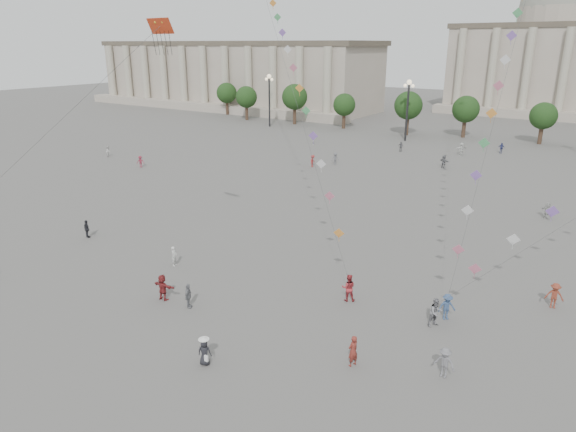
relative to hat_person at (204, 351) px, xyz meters
The scene contains 28 objects.
ground 1.78m from the hat_person, 164.22° to the left, with size 360.00×360.00×0.00m, color #5D5A57.
hall_west 121.70m from the hat_person, 129.05° to the left, with size 84.00×26.22×17.20m.
hall_central 130.35m from the hat_person, 90.67° to the left, with size 48.30×34.30×35.50m.
tree_row 78.58m from the hat_person, 91.11° to the left, with size 137.12×5.12×8.00m.
lamp_post_far_west 84.66m from the hat_person, 123.45° to the left, with size 2.00×0.90×10.65m.
lamp_post_mid_west 72.64m from the hat_person, 103.20° to the left, with size 2.00×0.90×10.65m.
person_crowd_0 68.43m from the hat_person, 89.76° to the left, with size 0.99×0.41×1.70m, color navy.
person_crowd_1 59.06m from the hat_person, 147.08° to the left, with size 0.79×0.61×1.62m, color silver.
person_crowd_2 49.52m from the hat_person, 143.03° to the left, with size 1.07×0.62×1.66m, color maroon.
person_crowd_4 63.64m from the hat_person, 94.13° to the left, with size 1.80×0.57×1.94m, color white.
person_crowd_6 12.70m from the hat_person, 28.96° to the left, with size 1.11×0.64×1.72m, color slate.
person_crowd_7 39.02m from the hat_person, 72.91° to the left, with size 1.54×0.49×1.66m, color #B5B6B1.
person_crowd_8 22.91m from the hat_person, 49.90° to the left, with size 1.14×0.66×1.77m, color maroon.
person_crowd_10 64.22m from the hat_person, 115.97° to the left, with size 0.56×0.37×1.53m, color #B8B9B4.
person_crowd_12 53.34m from the hat_person, 94.33° to the left, with size 1.72×0.55×1.85m, color slate.
person_crowd_13 13.84m from the hat_person, 142.45° to the left, with size 0.58×0.38×1.59m, color silver.
person_crowd_16 62.39m from the hat_person, 102.51° to the left, with size 0.93×0.39×1.59m, color #58585C.
person_crowd_17 47.70m from the hat_person, 114.24° to the left, with size 1.12×0.64×1.73m, color maroon.
person_crowd_18 49.76m from the hat_person, 110.75° to the left, with size 1.15×0.66×1.79m, color #5A5B5F.
person_crowd_19 8.01m from the hat_person, 33.23° to the left, with size 0.66×0.43×1.81m, color maroon.
tourist_1 23.51m from the hat_person, 158.98° to the left, with size 0.96×0.40×1.64m, color black.
tourist_2 8.46m from the hat_person, 151.98° to the left, with size 1.70×0.54×1.83m, color maroon.
tourist_3 6.66m from the hat_person, 141.77° to the left, with size 1.00×0.41×1.70m, color slate.
kite_flyer_0 11.29m from the hat_person, 74.32° to the left, with size 0.93×0.73×1.92m, color #A02B31.
kite_flyer_1 15.30m from the hat_person, 52.31° to the left, with size 1.13×0.65×1.75m, color #354D77.
kite_flyer_2 14.18m from the hat_person, 50.43° to the left, with size 0.90×0.70×1.85m, color slate.
hat_person is the anchor object (origin of this frame).
dragon_kite 21.18m from the hat_person, 142.47° to the left, with size 6.49×8.07×24.79m.
Camera 1 is at (18.59, -17.74, 16.58)m, focal length 32.00 mm.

